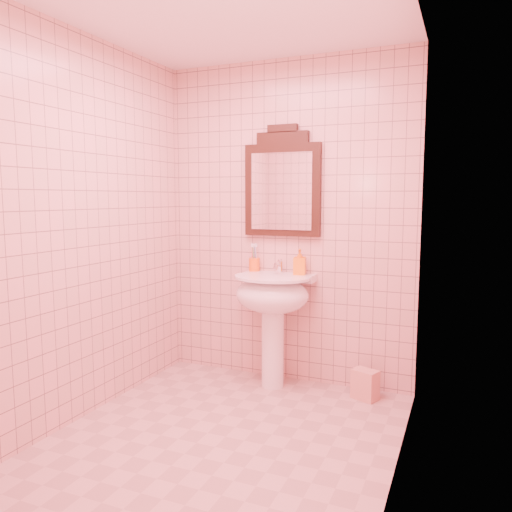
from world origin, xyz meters
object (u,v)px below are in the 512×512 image
at_px(towel, 365,384).
at_px(mirror, 282,185).
at_px(pedestal_sink, 273,302).
at_px(soap_dispenser, 300,262).
at_px(toothbrush_cup, 254,264).

bearing_deg(towel, mirror, 167.05).
relative_size(pedestal_sink, towel, 4.02).
bearing_deg(towel, pedestal_sink, -176.79).
relative_size(mirror, soap_dispenser, 4.27).
xyz_separation_m(soap_dispenser, towel, (0.54, -0.10, -0.85)).
distance_m(toothbrush_cup, towel, 1.24).
xyz_separation_m(pedestal_sink, toothbrush_cup, (-0.22, 0.18, 0.26)).
xyz_separation_m(mirror, toothbrush_cup, (-0.22, -0.03, -0.63)).
distance_m(mirror, toothbrush_cup, 0.67).
xyz_separation_m(pedestal_sink, mirror, (0.00, 0.20, 0.88)).
bearing_deg(pedestal_sink, mirror, 90.00).
height_order(mirror, toothbrush_cup, mirror).
xyz_separation_m(pedestal_sink, towel, (0.70, 0.04, -0.55)).
xyz_separation_m(toothbrush_cup, towel, (0.93, -0.14, -0.81)).
bearing_deg(mirror, soap_dispenser, -20.77).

